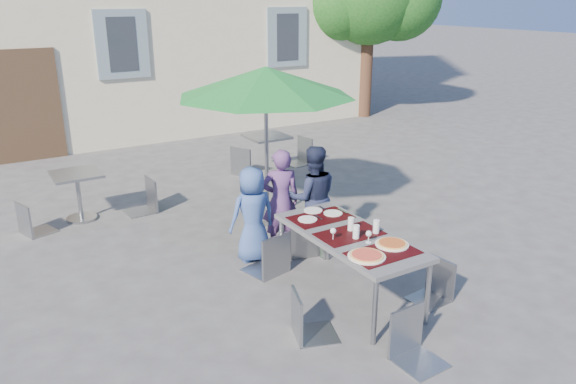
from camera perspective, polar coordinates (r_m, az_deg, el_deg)
ground at (r=6.45m, az=3.72°, el=-10.04°), size 90.00×90.00×0.00m
dining_table at (r=6.07m, az=6.26°, el=-4.74°), size 0.80×1.85×0.76m
pizza_near_left at (r=5.55m, az=7.99°, el=-6.42°), size 0.37×0.37×0.03m
pizza_near_right at (r=5.84m, az=10.52°, el=-5.20°), size 0.34×0.34×0.03m
glassware at (r=6.00m, az=7.23°, el=-3.71°), size 0.56×0.41×0.15m
place_settings at (r=6.53m, az=3.09°, el=-2.26°), size 0.62×0.42×0.01m
child_0 at (r=6.95m, az=-3.61°, el=-2.28°), size 0.61×0.41×1.21m
child_1 at (r=7.19m, az=-0.75°, el=-0.85°), size 0.58×0.49×1.36m
child_2 at (r=7.26m, az=2.51°, el=-0.57°), size 0.77×0.60×1.38m
chair_0 at (r=6.57m, az=-1.83°, el=-3.76°), size 0.53×0.53×0.99m
chair_1 at (r=7.07m, az=1.56°, el=-2.62°), size 0.47×0.48×0.89m
chair_2 at (r=7.13m, az=4.42°, el=-2.10°), size 0.49×0.49×0.95m
chair_3 at (r=5.41m, az=1.92°, el=-9.80°), size 0.51×0.51×0.90m
chair_4 at (r=6.29m, az=14.91°, el=-6.43°), size 0.42×0.41×0.86m
chair_5 at (r=5.23m, az=12.90°, el=-11.31°), size 0.42×0.43×0.92m
patio_umbrella at (r=7.82m, az=-2.29°, el=11.00°), size 2.50×2.50×2.25m
cafe_table_0 at (r=8.78m, az=-20.56°, el=0.35°), size 0.68×0.68×0.73m
bg_chair_l_0 at (r=8.48m, az=-24.92°, el=-0.69°), size 0.50×0.50×0.89m
bg_chair_r_0 at (r=8.81m, az=-14.47°, el=1.57°), size 0.45×0.44×0.96m
cafe_table_1 at (r=10.29m, az=-2.16°, el=4.50°), size 0.71×0.71×0.76m
bg_chair_l_1 at (r=10.32m, az=-4.51°, el=4.99°), size 0.61×0.61×1.04m
bg_chair_r_1 at (r=11.06m, az=1.35°, el=5.84°), size 0.50×0.49×0.99m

